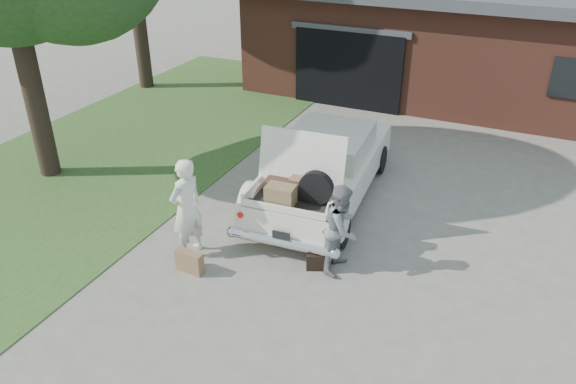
% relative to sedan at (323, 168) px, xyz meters
% --- Properties ---
extents(ground, '(90.00, 90.00, 0.00)m').
position_rel_sedan_xyz_m(ground, '(0.07, -2.48, -0.72)').
color(ground, gray).
rests_on(ground, ground).
extents(grass_strip, '(6.00, 16.00, 0.02)m').
position_rel_sedan_xyz_m(grass_strip, '(-5.43, 0.52, -0.71)').
color(grass_strip, '#2D4C1E').
rests_on(grass_strip, ground).
extents(house, '(12.80, 7.80, 3.30)m').
position_rel_sedan_xyz_m(house, '(1.05, 8.99, 0.95)').
color(house, brown).
rests_on(house, ground).
extents(sedan, '(2.22, 4.99, 2.00)m').
position_rel_sedan_xyz_m(sedan, '(0.00, 0.00, 0.00)').
color(sedan, white).
rests_on(sedan, ground).
extents(woman_left, '(0.58, 0.75, 1.82)m').
position_rel_sedan_xyz_m(woman_left, '(-1.41, -2.81, 0.20)').
color(woman_left, white).
rests_on(woman_left, ground).
extents(woman_right, '(0.61, 0.78, 1.57)m').
position_rel_sedan_xyz_m(woman_right, '(1.16, -2.12, 0.07)').
color(woman_right, slate).
rests_on(woman_right, ground).
extents(suitcase_left, '(0.51, 0.20, 0.39)m').
position_rel_sedan_xyz_m(suitcase_left, '(-1.10, -3.29, -0.52)').
color(suitcase_left, '#8D6947').
rests_on(suitcase_left, ground).
extents(suitcase_right, '(0.41, 0.27, 0.30)m').
position_rel_sedan_xyz_m(suitcase_right, '(0.84, -2.34, -0.57)').
color(suitcase_right, black).
rests_on(suitcase_right, ground).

